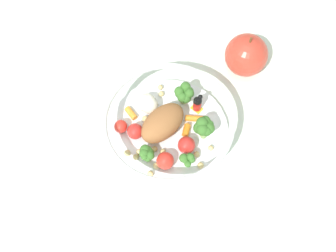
% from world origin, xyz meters
% --- Properties ---
extents(ground_plane, '(2.40, 2.40, 0.00)m').
position_xyz_m(ground_plane, '(0.00, 0.00, 0.00)').
color(ground_plane, silver).
extents(food_container, '(0.23, 0.23, 0.07)m').
position_xyz_m(food_container, '(-0.01, 0.01, 0.03)').
color(food_container, white).
rests_on(food_container, ground_plane).
extents(loose_apple, '(0.08, 0.08, 0.09)m').
position_xyz_m(loose_apple, '(0.19, 0.07, 0.04)').
color(loose_apple, '#BC3828').
rests_on(loose_apple, ground_plane).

